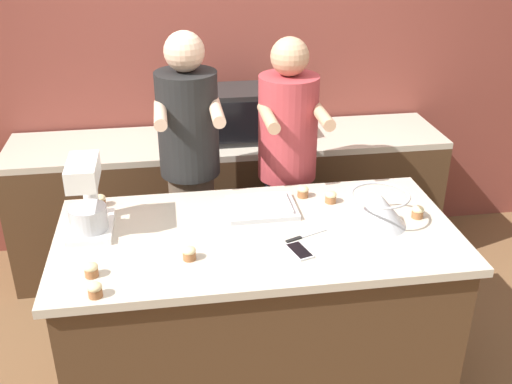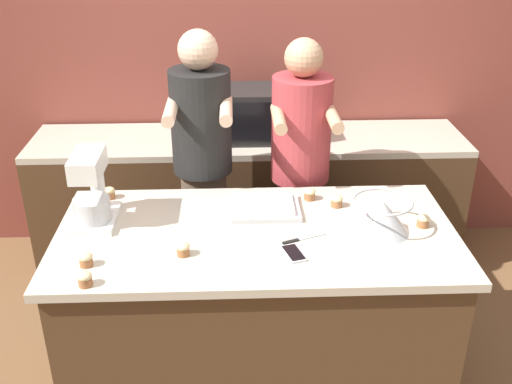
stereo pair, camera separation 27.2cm
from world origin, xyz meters
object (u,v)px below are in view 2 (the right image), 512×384
at_px(baking_tray, 265,207).
at_px(cupcake_6, 85,279).
at_px(knife, 302,239).
at_px(cupcake_5, 109,193).
at_px(stand_mixer, 92,192).
at_px(cell_phone, 294,253).
at_px(person_right, 300,178).
at_px(cupcake_2, 310,194).
at_px(mixing_bowl, 381,215).
at_px(person_left, 203,175).
at_px(cupcake_3, 86,259).
at_px(cupcake_1, 423,221).
at_px(cupcake_4, 183,249).
at_px(cupcake_0, 337,201).
at_px(microwave_oven, 257,114).

distance_m(baking_tray, cupcake_6, 0.96).
relative_size(knife, cupcake_5, 3.44).
distance_m(stand_mixer, cell_phone, 0.98).
height_order(person_right, cupcake_2, person_right).
bearing_deg(mixing_bowl, person_left, 141.04).
height_order(cupcake_2, cupcake_3, same).
height_order(cupcake_1, cupcake_2, same).
bearing_deg(cupcake_4, person_left, 86.58).
xyz_separation_m(baking_tray, cupcake_0, (0.36, 0.03, 0.01)).
height_order(stand_mixer, mixing_bowl, stand_mixer).
height_order(microwave_oven, cupcake_5, microwave_oven).
bearing_deg(knife, person_left, 122.41).
bearing_deg(cupcake_1, person_right, 128.19).
bearing_deg(mixing_bowl, cupcake_3, -169.57).
relative_size(microwave_oven, cupcake_1, 8.93).
bearing_deg(cell_phone, knife, 68.63).
xyz_separation_m(baking_tray, cell_phone, (0.10, -0.41, -0.01)).
height_order(mixing_bowl, cupcake_0, mixing_bowl).
distance_m(baking_tray, knife, 0.32).
distance_m(stand_mixer, cupcake_5, 0.28).
distance_m(person_right, mixing_bowl, 0.75).
bearing_deg(cupcake_1, microwave_oven, 120.93).
relative_size(knife, cupcake_6, 3.44).
relative_size(person_right, cupcake_0, 27.19).
relative_size(cupcake_0, cupcake_4, 1.00).
bearing_deg(stand_mixer, cupcake_1, -3.93).
bearing_deg(microwave_oven, cell_phone, -85.94).
height_order(person_right, microwave_oven, person_right).
distance_m(person_right, stand_mixer, 1.18).
xyz_separation_m(cupcake_4, cupcake_5, (-0.41, 0.56, 0.00)).
xyz_separation_m(microwave_oven, cupcake_0, (0.36, -1.00, -0.12)).
relative_size(person_right, baking_tray, 4.93).
bearing_deg(cupcake_6, baking_tray, 38.93).
bearing_deg(cupcake_0, cupcake_3, -156.64).
bearing_deg(cupcake_6, person_right, 47.70).
bearing_deg(cupcake_2, cupcake_6, -143.88).
bearing_deg(person_left, person_right, -0.01).
relative_size(stand_mixer, cupcake_5, 5.79).
bearing_deg(cupcake_5, person_left, 32.17).
relative_size(cupcake_3, cupcake_4, 1.00).
height_order(person_left, mixing_bowl, person_left).
bearing_deg(knife, baking_tray, 117.54).
distance_m(cupcake_5, cupcake_6, 0.77).
bearing_deg(cupcake_3, cupcake_6, -79.33).
bearing_deg(person_left, baking_tray, -54.80).
relative_size(knife, cupcake_0, 3.44).
distance_m(cupcake_0, cupcake_1, 0.43).
bearing_deg(cupcake_6, cupcake_2, 36.12).
height_order(baking_tray, cupcake_0, cupcake_0).
bearing_deg(person_right, microwave_oven, 111.17).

